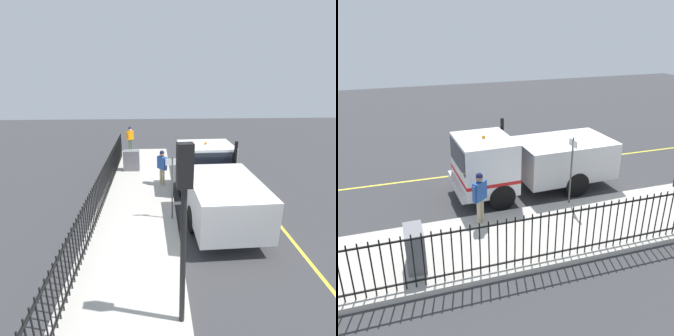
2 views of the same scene
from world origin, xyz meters
TOP-DOWN VIEW (x-y plane):
  - ground_plane at (0.00, 0.00)m, footprint 50.69×50.69m
  - sidewalk_slab at (3.00, 0.00)m, footprint 3.19×23.04m
  - lane_marking at (-2.44, 0.00)m, footprint 0.12×20.73m
  - work_truck at (-0.14, -2.70)m, footprint 2.62×6.35m
  - worker_standing at (1.86, -4.97)m, footprint 0.48×0.52m
  - iron_fence at (4.35, -0.00)m, footprint 0.04×19.62m
  - utility_cabinet at (3.51, -7.14)m, footprint 0.88×0.48m
  - traffic_cone at (-2.35, -4.12)m, footprint 0.49×0.49m
  - street_sign at (1.57, -1.63)m, footprint 0.50×0.06m

SIDE VIEW (x-z plane):
  - ground_plane at x=0.00m, z-range 0.00..0.00m
  - lane_marking at x=-2.44m, z-range 0.00..0.01m
  - sidewalk_slab at x=3.00m, z-range 0.00..0.16m
  - traffic_cone at x=-2.35m, z-range 0.00..0.70m
  - utility_cabinet at x=3.51m, z-range 0.16..1.29m
  - iron_fence at x=4.35m, z-range 0.17..1.68m
  - worker_standing at x=1.86m, z-range 0.36..2.09m
  - work_truck at x=-0.14m, z-range -0.05..2.67m
  - street_sign at x=1.57m, z-range 0.46..2.91m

